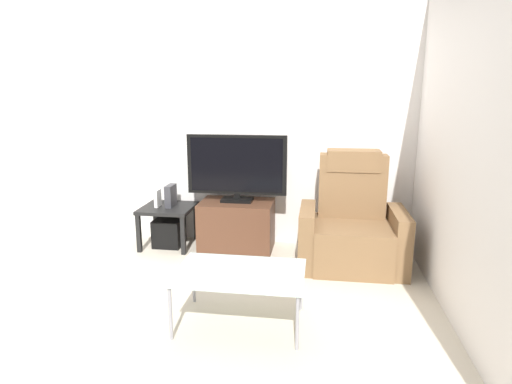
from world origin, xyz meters
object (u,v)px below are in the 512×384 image
Objects in this scene: television at (237,167)px; subwoofer_box at (169,232)px; tv_stand at (237,225)px; book_upright at (158,198)px; game_console at (171,196)px; recliner_armchair at (352,227)px; side_table at (168,213)px; coffee_table at (240,275)px; cell_phone at (259,270)px.

subwoofer_box is (-0.75, -0.02, -0.73)m from television.
tv_stand is 0.89m from book_upright.
recliner_armchair is at bearing -7.45° from game_console.
game_console is (0.03, 0.01, 0.18)m from side_table.
side_table is (-1.91, 0.24, -0.00)m from recliner_armchair.
coffee_table is at bearing -55.60° from game_console.
tv_stand is 2.56× the size of subwoofer_box.
game_console is 0.26× the size of coffee_table.
television is at bearing 101.61° from coffee_table.
book_upright is (-2.01, 0.22, 0.16)m from recliner_armchair.
tv_stand is at bearing -90.00° from television.
book_upright is 0.14m from game_console.
recliner_armchair is 1.42m from cell_phone.
cell_phone is at bearing -118.89° from recliner_armchair.
side_table is 0.22m from subwoofer_box.
recliner_armchair is 1.90m from game_console.
book_upright is 0.79× the size of game_console.
coffee_table is at bearing -54.51° from side_table.
subwoofer_box is 1.90m from cell_phone.
book_upright reaches higher than subwoofer_box.
game_console is 1.55× the size of cell_phone.
recliner_armchair is at bearing -6.11° from book_upright.
television is 1.14× the size of coffee_table.
side_table is (-0.75, -0.02, -0.51)m from television.
game_console is at bearing 165.97° from cell_phone.
subwoofer_box is at bearing -179.70° from tv_stand.
side_table is 1.82m from coffee_table.
coffee_table reaches higher than subwoofer_box.
tv_stand is 0.62m from television.
game_console reaches higher than side_table.
recliner_armchair is 4.65× the size of game_console.
television is at bearing 1.04° from game_console.
television is 1.61m from cell_phone.
tv_stand is 1.53m from cell_phone.
subwoofer_box is 1.27× the size of game_console.
recliner_armchair reaches higher than coffee_table.
game_console is (-0.71, -0.01, -0.33)m from television.
coffee_table is at bearing -122.49° from recliner_armchair.
subwoofer_box is at bearing -178.25° from television.
tv_stand reaches higher than side_table.
coffee_table is (1.16, -1.46, -0.15)m from book_upright.
side_table is 0.60× the size of coffee_table.
book_upright is 1.22× the size of cell_phone.
coffee_table is (1.06, -1.48, 0.01)m from side_table.
tv_stand is at bearing 1.61° from book_upright.
game_console reaches higher than coffee_table.
subwoofer_box is at bearing 174.77° from recliner_armchair.
game_console is 1.87m from cell_phone.
tv_stand is 1.40× the size of side_table.
book_upright is 0.20× the size of coffee_table.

